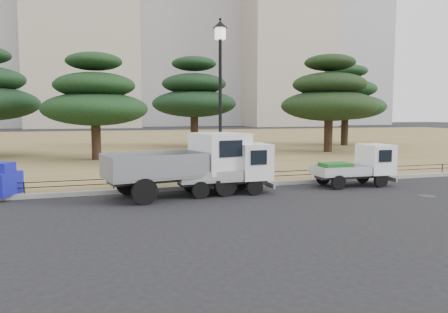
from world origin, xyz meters
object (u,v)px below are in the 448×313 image
object	(u,v)px
truck_large	(186,161)
truck_kei_rear	(358,165)
truck_kei_front	(231,169)
street_lamp	(220,75)

from	to	relation	value
truck_large	truck_kei_rear	bearing A→B (deg)	-11.90
truck_large	truck_kei_front	distance (m)	1.66
truck_kei_rear	truck_kei_front	bearing A→B (deg)	-178.21
truck_large	street_lamp	distance (m)	3.83
truck_kei_front	street_lamp	bearing A→B (deg)	87.04
truck_large	truck_kei_rear	world-z (taller)	truck_large
truck_kei_rear	street_lamp	bearing A→B (deg)	166.72
truck_kei_front	street_lamp	world-z (taller)	street_lamp
street_lamp	truck_kei_rear	bearing A→B (deg)	-15.04
truck_kei_rear	street_lamp	xyz separation A→B (m)	(-5.37, 1.44, 3.58)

